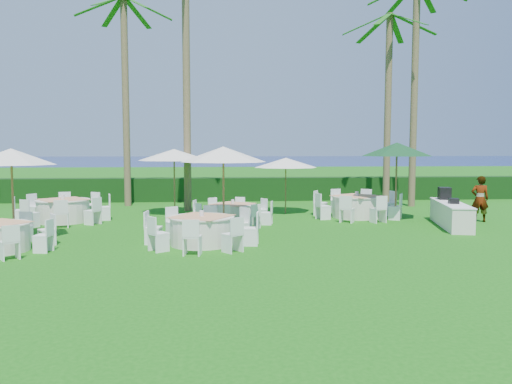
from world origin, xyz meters
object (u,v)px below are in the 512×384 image
at_px(umbrella_d, 286,163).
at_px(umbrella_green, 397,149).
at_px(banquet_table_d, 63,210).
at_px(umbrella_b, 223,154).
at_px(banquet_table_b, 202,230).
at_px(banquet_table_e, 233,213).
at_px(buffet_table, 450,213).
at_px(umbrella_c, 174,155).
at_px(banquet_table_f, 357,206).
at_px(umbrella_a, 11,157).
at_px(staff_person, 480,199).

relative_size(umbrella_d, umbrella_green, 0.89).
distance_m(banquet_table_d, umbrella_b, 7.05).
bearing_deg(umbrella_b, banquet_table_d, 150.98).
distance_m(banquet_table_b, banquet_table_e, 3.97).
relative_size(banquet_table_b, buffet_table, 0.88).
bearing_deg(umbrella_green, buffet_table, -49.42).
relative_size(banquet_table_b, umbrella_green, 1.10).
distance_m(banquet_table_b, umbrella_b, 2.70).
relative_size(umbrella_c, buffet_table, 0.78).
bearing_deg(umbrella_green, banquet_table_f, 146.21).
bearing_deg(umbrella_a, banquet_table_d, 86.04).
height_order(banquet_table_e, umbrella_a, umbrella_a).
bearing_deg(umbrella_green, umbrella_b, -157.46).
distance_m(umbrella_d, umbrella_green, 4.54).
height_order(umbrella_b, staff_person, umbrella_b).
distance_m(banquet_table_d, umbrella_c, 4.76).
bearing_deg(banquet_table_e, banquet_table_d, 171.07).
bearing_deg(banquet_table_f, umbrella_green, -33.79).
bearing_deg(umbrella_d, buffet_table, -36.33).
relative_size(banquet_table_b, umbrella_a, 1.19).
distance_m(banquet_table_b, umbrella_d, 7.53).
height_order(umbrella_a, buffet_table, umbrella_a).
relative_size(banquet_table_d, banquet_table_e, 1.17).
bearing_deg(banquet_table_b, buffet_table, 17.22).
xyz_separation_m(umbrella_a, staff_person, (15.68, 2.63, -1.63)).
bearing_deg(umbrella_a, banquet_table_b, -9.95).
height_order(banquet_table_d, banquet_table_f, banquet_table_f).
xyz_separation_m(banquet_table_f, umbrella_b, (-5.30, -3.57, 2.08)).
bearing_deg(banquet_table_f, umbrella_d, 151.62).
relative_size(banquet_table_f, umbrella_b, 1.24).
relative_size(umbrella_b, umbrella_c, 0.96).
bearing_deg(umbrella_c, banquet_table_b, -78.89).
bearing_deg(buffet_table, umbrella_a, -173.14).
relative_size(umbrella_c, staff_person, 1.70).
bearing_deg(buffet_table, banquet_table_d, 171.14).
distance_m(banquet_table_f, staff_person, 4.50).
xyz_separation_m(banquet_table_f, umbrella_green, (1.26, -0.85, 2.23)).
bearing_deg(umbrella_c, umbrella_a, -127.17).
relative_size(banquet_table_b, banquet_table_f, 0.95).
height_order(banquet_table_e, umbrella_d, umbrella_d).
xyz_separation_m(banquet_table_f, umbrella_c, (-7.23, 1.42, 2.00)).
height_order(banquet_table_d, banquet_table_e, banquet_table_d).
relative_size(umbrella_a, umbrella_c, 0.94).
bearing_deg(umbrella_c, umbrella_d, 0.04).
bearing_deg(umbrella_a, umbrella_c, 52.83).
relative_size(umbrella_green, buffet_table, 0.80).
bearing_deg(banquet_table_b, banquet_table_f, 40.74).
relative_size(umbrella_a, buffet_table, 0.74).
relative_size(umbrella_b, umbrella_d, 1.06).
relative_size(banquet_table_f, staff_person, 2.01).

